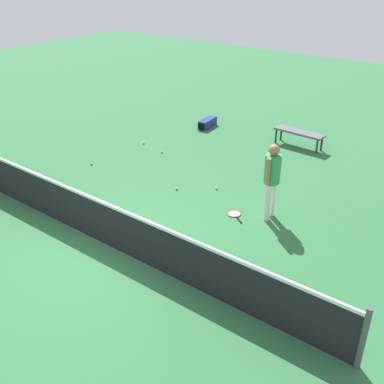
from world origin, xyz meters
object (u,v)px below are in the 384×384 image
at_px(courtside_bench, 299,133).
at_px(equipment_bag, 207,123).
at_px(tennis_ball_midcourt, 162,152).
at_px(player_near_side, 272,176).
at_px(tennis_ball_by_net, 91,164).
at_px(tennis_ball_baseline, 217,188).
at_px(tennis_ball_near_player, 177,189).
at_px(tennis_racket_near_player, 235,214).
at_px(tennis_ball_stray_left, 144,143).

xyz_separation_m(courtside_bench, equipment_bag, (3.13, 0.28, -0.28)).
height_order(tennis_ball_midcourt, courtside_bench, courtside_bench).
bearing_deg(player_near_side, tennis_ball_by_net, 5.14).
height_order(tennis_ball_by_net, tennis_ball_baseline, same).
bearing_deg(tennis_ball_midcourt, tennis_ball_near_player, 139.45).
bearing_deg(tennis_racket_near_player, tennis_ball_baseline, -37.12).
bearing_deg(tennis_ball_near_player, tennis_ball_stray_left, -32.84).
bearing_deg(tennis_ball_stray_left, tennis_ball_baseline, 162.00).
xyz_separation_m(player_near_side, tennis_racket_near_player, (0.64, 0.36, -1.00)).
height_order(tennis_ball_baseline, equipment_bag, equipment_bag).
bearing_deg(courtside_bench, equipment_bag, 5.15).
bearing_deg(tennis_racket_near_player, courtside_bench, -81.49).
relative_size(tennis_ball_near_player, equipment_bag, 0.08).
xyz_separation_m(tennis_ball_near_player, tennis_ball_by_net, (2.78, 0.26, 0.00)).
xyz_separation_m(tennis_ball_by_net, courtside_bench, (-3.87, -4.63, 0.38)).
relative_size(tennis_ball_baseline, tennis_ball_stray_left, 1.00).
bearing_deg(tennis_ball_baseline, tennis_racket_near_player, 142.88).
relative_size(tennis_ball_midcourt, courtside_bench, 0.04).
distance_m(tennis_ball_midcourt, courtside_bench, 4.07).
distance_m(player_near_side, tennis_ball_baseline, 1.96).
height_order(tennis_ball_near_player, tennis_ball_by_net, same).
distance_m(player_near_side, tennis_ball_midcourt, 4.52).
bearing_deg(tennis_ball_by_net, courtside_bench, -129.90).
xyz_separation_m(tennis_ball_midcourt, tennis_ball_stray_left, (0.88, -0.19, 0.00)).
height_order(player_near_side, tennis_ball_by_net, player_near_side).
relative_size(tennis_ball_stray_left, equipment_bag, 0.08).
height_order(tennis_ball_stray_left, courtside_bench, courtside_bench).
bearing_deg(tennis_ball_by_net, tennis_ball_stray_left, -92.70).
distance_m(tennis_ball_near_player, equipment_bag, 4.57).
distance_m(tennis_racket_near_player, courtside_bench, 4.59).
relative_size(player_near_side, tennis_ball_baseline, 25.76).
relative_size(player_near_side, equipment_bag, 2.06).
bearing_deg(tennis_racket_near_player, tennis_ball_midcourt, -25.36).
bearing_deg(player_near_side, tennis_ball_midcourt, -17.53).
relative_size(player_near_side, tennis_ball_midcourt, 25.76).
bearing_deg(tennis_ball_midcourt, tennis_ball_by_net, 61.46).
height_order(tennis_ball_near_player, equipment_bag, equipment_bag).
bearing_deg(tennis_ball_midcourt, tennis_racket_near_player, 154.64).
xyz_separation_m(tennis_ball_near_player, tennis_ball_stray_left, (2.68, -1.73, 0.00)).
relative_size(tennis_ball_near_player, tennis_ball_by_net, 1.00).
distance_m(tennis_ball_midcourt, equipment_bag, 2.56).
bearing_deg(tennis_ball_stray_left, tennis_racket_near_player, 157.06).
bearing_deg(tennis_ball_by_net, equipment_bag, -99.72).
height_order(tennis_ball_by_net, tennis_ball_stray_left, same).
relative_size(tennis_ball_by_net, tennis_ball_midcourt, 1.00).
relative_size(tennis_ball_midcourt, tennis_ball_stray_left, 1.00).
height_order(tennis_ball_near_player, tennis_ball_stray_left, same).
distance_m(tennis_ball_midcourt, tennis_ball_baseline, 2.72).
distance_m(tennis_racket_near_player, tennis_ball_near_player, 1.78).
xyz_separation_m(tennis_ball_baseline, equipment_bag, (2.79, -3.48, 0.11)).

